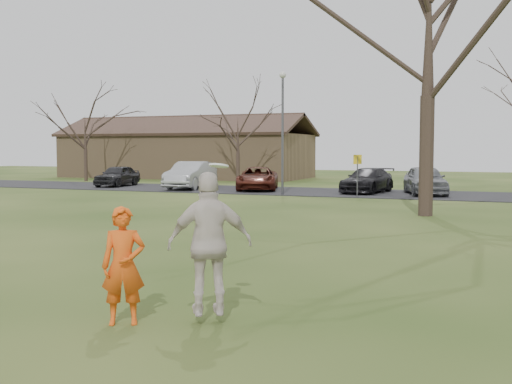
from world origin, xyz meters
TOP-DOWN VIEW (x-y plane):
  - ground at (0.00, 0.00)m, footprint 120.00×120.00m
  - parking_strip at (0.00, 25.00)m, footprint 62.00×6.50m
  - player_defender at (-0.16, -0.34)m, footprint 0.69×0.61m
  - car_0 at (-17.81, 25.04)m, footprint 1.96×4.00m
  - car_1 at (-12.45, 24.63)m, footprint 2.24×4.97m
  - car_2 at (-8.36, 24.95)m, footprint 3.48×5.10m
  - car_3 at (-2.18, 25.24)m, footprint 2.45×4.69m
  - car_4 at (0.82, 24.99)m, footprint 2.96×4.70m
  - catching_play at (0.91, 0.10)m, footprint 1.20×0.98m
  - building at (-20.00, 38.00)m, footprint 20.60×8.50m
  - lamp_post at (-6.00, 22.50)m, footprint 0.34×0.34m
  - sign_yellow at (-2.00, 22.00)m, footprint 0.35×0.35m
  - big_tree at (2.00, 15.00)m, footprint 9.00×9.00m
  - small_tree_row at (4.38, 30.06)m, footprint 55.00×5.90m

SIDE VIEW (x-z plane):
  - ground at x=0.00m, z-range 0.00..0.00m
  - parking_strip at x=0.00m, z-range 0.00..0.04m
  - car_2 at x=-8.36m, z-range 0.04..1.34m
  - car_3 at x=-2.18m, z-range 0.04..1.34m
  - car_0 at x=-17.81m, z-range 0.04..1.35m
  - car_4 at x=0.82m, z-range 0.04..1.53m
  - player_defender at x=-0.16m, z-range 0.00..1.58m
  - car_1 at x=-12.45m, z-range 0.04..1.62m
  - catching_play at x=0.91m, z-range 0.07..2.10m
  - sign_yellow at x=-2.00m, z-range 0.41..2.49m
  - building at x=-20.00m, z-range -0.64..4.50m
  - small_tree_row at x=4.38m, z-range -0.36..8.14m
  - lamp_post at x=-6.00m, z-range 0.83..7.10m
  - big_tree at x=2.00m, z-range 0.00..14.00m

